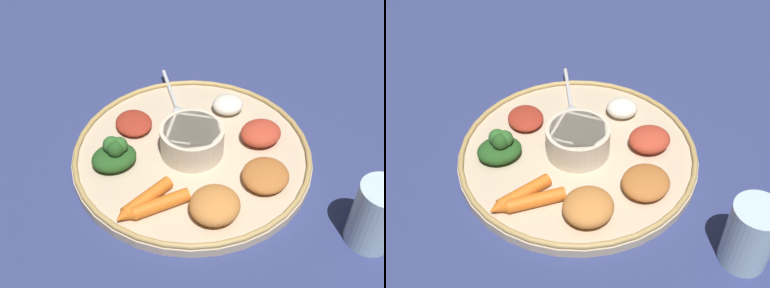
# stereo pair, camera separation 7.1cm
# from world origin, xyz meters

# --- Properties ---
(ground_plane) EXTENTS (2.40, 2.40, 0.00)m
(ground_plane) POSITION_xyz_m (0.00, 0.00, 0.00)
(ground_plane) COLOR navy
(platter) EXTENTS (0.36, 0.36, 0.01)m
(platter) POSITION_xyz_m (0.00, 0.00, 0.01)
(platter) COLOR #C6B293
(platter) RESTS_ON ground_plane
(platter_rim) EXTENTS (0.36, 0.36, 0.01)m
(platter_rim) POSITION_xyz_m (0.00, 0.00, 0.02)
(platter_rim) COLOR tan
(platter_rim) RESTS_ON platter
(center_bowl) EXTENTS (0.10, 0.10, 0.04)m
(center_bowl) POSITION_xyz_m (0.00, 0.00, 0.04)
(center_bowl) COLOR beige
(center_bowl) RESTS_ON platter
(spoon) EXTENTS (0.11, 0.12, 0.01)m
(spoon) POSITION_xyz_m (-0.08, -0.09, 0.02)
(spoon) COLOR silver
(spoon) RESTS_ON platter
(greens_pile) EXTENTS (0.09, 0.08, 0.05)m
(greens_pile) POSITION_xyz_m (0.09, -0.08, 0.04)
(greens_pile) COLOR #23511E
(greens_pile) RESTS_ON platter
(carrot_near_spoon) EXTENTS (0.10, 0.03, 0.02)m
(carrot_near_spoon) POSITION_xyz_m (0.12, 0.01, 0.02)
(carrot_near_spoon) COLOR orange
(carrot_near_spoon) RESTS_ON platter
(carrot_outer) EXTENTS (0.09, 0.06, 0.02)m
(carrot_outer) POSITION_xyz_m (0.12, 0.03, 0.02)
(carrot_outer) COLOR orange
(carrot_outer) RESTS_ON platter
(mound_beet) EXTENTS (0.08, 0.09, 0.02)m
(mound_beet) POSITION_xyz_m (0.01, -0.11, 0.02)
(mound_beet) COLOR maroon
(mound_beet) RESTS_ON platter
(mound_squash) EXTENTS (0.07, 0.07, 0.03)m
(mound_squash) POSITION_xyz_m (0.08, 0.09, 0.03)
(mound_squash) COLOR #C67A38
(mound_squash) RESTS_ON platter
(mound_berbere_red) EXTENTS (0.08, 0.08, 0.03)m
(mound_berbere_red) POSITION_xyz_m (-0.08, 0.07, 0.03)
(mound_berbere_red) COLOR #B73D28
(mound_berbere_red) RESTS_ON platter
(mound_rice_white) EXTENTS (0.07, 0.07, 0.03)m
(mound_rice_white) POSITION_xyz_m (-0.12, -0.01, 0.03)
(mound_rice_white) COLOR silver
(mound_rice_white) RESTS_ON platter
(mound_chickpea) EXTENTS (0.08, 0.08, 0.02)m
(mound_chickpea) POSITION_xyz_m (-0.01, 0.12, 0.03)
(mound_chickpea) COLOR #B2662D
(mound_chickpea) RESTS_ON platter
(drinking_glass) EXTENTS (0.06, 0.06, 0.09)m
(drinking_glass) POSITION_xyz_m (-0.01, 0.27, 0.04)
(drinking_glass) COLOR silver
(drinking_glass) RESTS_ON ground_plane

